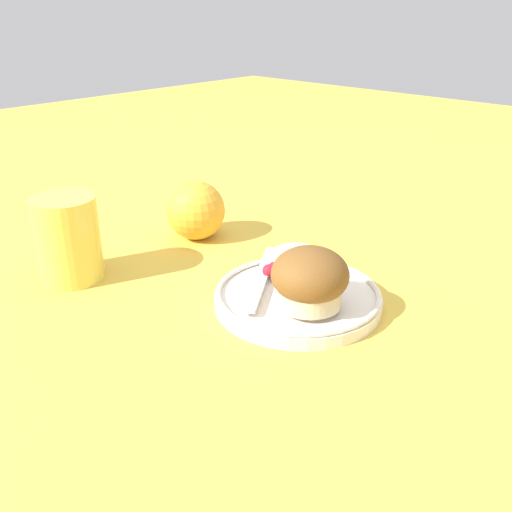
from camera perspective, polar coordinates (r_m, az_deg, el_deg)
ground_plane at (r=0.67m, az=4.87°, el=-4.50°), size 3.00×3.00×0.00m
plate at (r=0.66m, az=4.01°, el=-4.06°), size 0.19×0.19×0.02m
muffin at (r=0.61m, az=5.40°, el=-2.31°), size 0.08×0.08×0.07m
cream_ramekin at (r=0.70m, az=4.05°, el=-0.43°), size 0.06×0.06×0.02m
berry_pair at (r=0.69m, az=1.70°, el=-1.26°), size 0.03×0.02×0.02m
butter_knife at (r=0.68m, az=0.55°, el=-2.11°), size 0.15×0.10×0.00m
orange_fruit at (r=0.84m, az=-6.06°, el=4.56°), size 0.09×0.09×0.09m
juice_glass at (r=0.74m, az=-18.29°, el=1.64°), size 0.08×0.08×0.11m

